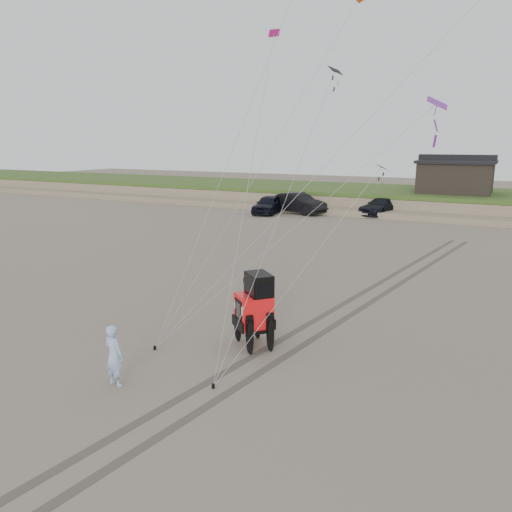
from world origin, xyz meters
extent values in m
plane|color=#6B6054|center=(0.00, 0.00, 0.00)|extent=(160.00, 160.00, 0.00)
cube|color=#7A6B54|center=(0.00, 38.00, 0.70)|extent=(160.00, 12.00, 1.40)
cube|color=#2D4719|center=(0.00, 38.00, 1.55)|extent=(160.00, 12.00, 0.35)
cube|color=#7A6B54|center=(0.00, 31.50, 0.25)|extent=(160.00, 3.50, 0.50)
cube|color=black|center=(2.00, 37.00, 3.03)|extent=(6.00, 5.00, 2.60)
cube|color=black|center=(2.00, 37.00, 4.45)|extent=(6.40, 5.40, 0.25)
cube|color=black|center=(2.00, 37.00, 4.83)|extent=(6.40, 1.20, 0.50)
imported|color=black|center=(-12.24, 28.47, 0.81)|extent=(2.46, 4.93, 1.61)
imported|color=black|center=(-10.07, 29.85, 0.89)|extent=(5.74, 3.47, 1.78)
imported|color=black|center=(-3.17, 32.10, 0.76)|extent=(3.59, 5.61, 1.51)
imported|color=#8DABDB|center=(-1.65, -1.90, 0.82)|extent=(0.64, 0.47, 1.64)
cube|color=#731B97|center=(3.92, 10.47, 7.63)|extent=(0.91, 1.43, 0.66)
cube|color=black|center=(2.78, 6.82, 5.30)|extent=(0.30, 0.45, 0.20)
cube|color=#D31A87|center=(-2.23, 8.58, 10.40)|extent=(0.42, 0.53, 0.34)
cube|color=black|center=(0.77, 7.48, 8.66)|extent=(0.50, 0.67, 0.33)
cylinder|color=black|center=(-2.20, 0.35, 0.06)|extent=(0.08, 0.08, 0.12)
cylinder|color=black|center=(0.68, -0.88, 0.06)|extent=(0.08, 0.08, 0.12)
cube|color=#4C443D|center=(1.60, 8.00, 0.00)|extent=(4.42, 29.74, 0.01)
cube|color=#4C443D|center=(2.40, 8.00, 0.00)|extent=(4.42, 29.74, 0.01)
camera|label=1|loc=(7.08, -10.70, 6.14)|focal=35.00mm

